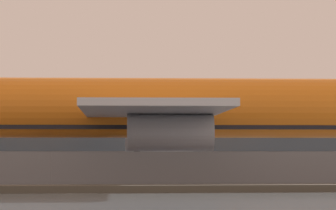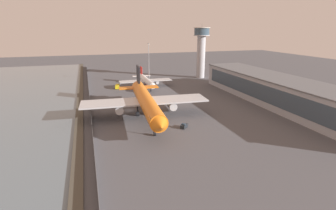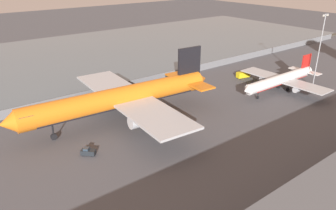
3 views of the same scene
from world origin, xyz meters
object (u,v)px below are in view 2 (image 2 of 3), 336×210
object	(u,v)px
baggage_tug	(184,126)
ops_van	(117,86)
passenger_jet_white_red	(146,80)
cargo_jet_orange	(146,101)
control_tower	(201,47)
apron_light_mast_apron_west	(149,61)

from	to	relation	value
baggage_tug	ops_van	bearing A→B (deg)	-167.90
passenger_jet_white_red	baggage_tug	xyz separation A→B (m)	(69.34, -1.84, -3.19)
cargo_jet_orange	control_tower	size ratio (longest dim) A/B	1.60
passenger_jet_white_red	apron_light_mast_apron_west	distance (m)	16.27
cargo_jet_orange	passenger_jet_white_red	distance (m)	55.38
ops_van	control_tower	bearing A→B (deg)	106.28
apron_light_mast_apron_west	cargo_jet_orange	bearing A→B (deg)	-14.39
cargo_jet_orange	passenger_jet_white_red	size ratio (longest dim) A/B	1.61
passenger_jet_white_red	apron_light_mast_apron_west	size ratio (longest dim) A/B	1.47
control_tower	baggage_tug	bearing A→B (deg)	-27.36
cargo_jet_orange	ops_van	size ratio (longest dim) A/B	10.67
cargo_jet_orange	control_tower	xyz separation A→B (m)	(-72.63, 55.86, 14.40)
baggage_tug	control_tower	distance (m)	101.16
passenger_jet_white_red	apron_light_mast_apron_west	bearing A→B (deg)	158.40
cargo_jet_orange	passenger_jet_white_red	xyz separation A→B (m)	(-53.96, 12.16, -2.74)
ops_van	control_tower	world-z (taller)	control_tower
baggage_tug	apron_light_mast_apron_west	distance (m)	82.71
control_tower	apron_light_mast_apron_west	xyz separation A→B (m)	(6.60, -38.92, -7.32)
baggage_tug	apron_light_mast_apron_west	bearing A→B (deg)	175.35
control_tower	ops_van	bearing A→B (deg)	-73.72
ops_van	control_tower	xyz separation A→B (m)	(-17.70, 60.61, 19.85)
apron_light_mast_apron_west	passenger_jet_white_red	bearing A→B (deg)	-21.60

